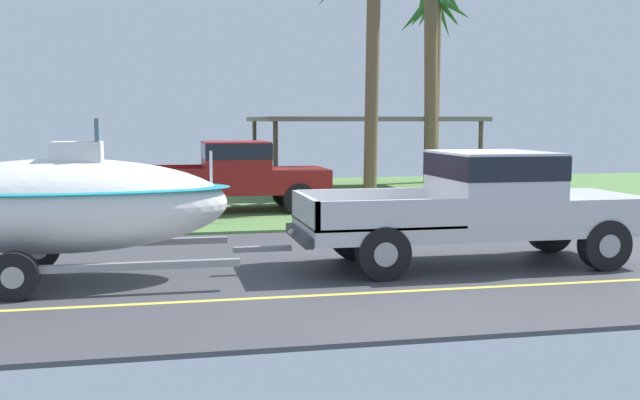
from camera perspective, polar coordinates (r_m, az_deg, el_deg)
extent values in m
cube|color=#424247|center=(12.45, 6.97, -5.00)|extent=(36.00, 8.00, 0.06)
cube|color=#567F42|center=(23.02, -1.97, 0.15)|extent=(36.00, 14.00, 0.11)
cube|color=#DBCC4C|center=(10.79, 10.10, -6.57)|extent=(34.20, 0.12, 0.01)
cube|color=silver|center=(12.51, 11.16, -1.95)|extent=(5.50, 1.94, 0.22)
cube|color=silver|center=(13.38, 19.01, -0.36)|extent=(1.54, 1.94, 0.38)
cube|color=silver|center=(12.60, 12.83, 1.08)|extent=(1.65, 1.94, 1.10)
cube|color=black|center=(12.57, 12.87, 2.53)|extent=(1.67, 1.96, 0.38)
cube|color=gray|center=(11.96, 4.13, -1.59)|extent=(2.31, 1.94, 0.04)
cube|color=silver|center=(12.82, 2.98, -0.15)|extent=(2.31, 0.08, 0.45)
cube|color=silver|center=(11.05, 5.47, -1.15)|extent=(2.31, 0.08, 0.45)
cube|color=silver|center=(11.67, -1.13, -0.74)|extent=(0.08, 1.94, 0.45)
cube|color=#333338|center=(11.71, -1.60, -2.68)|extent=(0.12, 1.74, 0.16)
sphere|color=#B2B2B7|center=(11.68, -2.18, -2.45)|extent=(0.10, 0.10, 0.10)
cylinder|color=black|center=(14.14, 16.88, -2.13)|extent=(0.80, 0.28, 0.80)
cylinder|color=#9E9EA3|center=(14.14, 16.88, -2.13)|extent=(0.36, 0.29, 0.36)
cylinder|color=black|center=(12.68, 20.62, -3.17)|extent=(0.80, 0.28, 0.80)
cylinder|color=#9E9EA3|center=(12.68, 20.62, -3.17)|extent=(0.36, 0.29, 0.36)
cylinder|color=black|center=(12.80, 2.55, -2.71)|extent=(0.80, 0.28, 0.80)
cylinder|color=#9E9EA3|center=(12.80, 2.55, -2.71)|extent=(0.36, 0.29, 0.36)
cylinder|color=black|center=(11.17, 4.77, -4.00)|extent=(0.80, 0.28, 0.80)
cylinder|color=#9E9EA3|center=(11.17, 4.77, -4.00)|extent=(0.36, 0.29, 0.36)
cube|color=gray|center=(11.65, -4.37, -3.68)|extent=(0.90, 0.10, 0.08)
cube|color=gray|center=(12.63, -18.21, -3.21)|extent=(4.91, 0.12, 0.10)
cube|color=gray|center=(10.64, -19.37, -4.93)|extent=(4.91, 0.12, 0.10)
cylinder|color=black|center=(12.76, -20.37, -3.47)|extent=(0.64, 0.22, 0.64)
cylinder|color=#9E9EA3|center=(12.76, -20.37, -3.47)|extent=(0.29, 0.23, 0.29)
cylinder|color=black|center=(10.67, -22.03, -5.33)|extent=(0.64, 0.22, 0.64)
cylinder|color=#9E9EA3|center=(10.67, -22.03, -5.33)|extent=(0.29, 0.23, 0.29)
ellipsoid|color=white|center=(11.53, -18.86, -0.41)|extent=(4.77, 1.92, 1.36)
ellipsoid|color=teal|center=(11.51, -18.90, 0.77)|extent=(4.87, 1.96, 0.12)
cube|color=silver|center=(11.46, -17.78, 2.58)|extent=(0.70, 0.60, 0.65)
cube|color=slate|center=(11.42, -16.35, 5.00)|extent=(0.06, 0.56, 0.36)
cylinder|color=silver|center=(11.43, -8.20, 2.42)|extent=(0.04, 0.04, 0.50)
cube|color=maroon|center=(19.27, -7.46, 0.87)|extent=(5.33, 1.98, 0.22)
cube|color=maroon|center=(19.50, -1.84, 1.86)|extent=(1.49, 1.98, 0.38)
cube|color=maroon|center=(19.26, -6.38, 2.81)|extent=(1.60, 1.98, 1.07)
cube|color=black|center=(19.25, -6.39, 3.72)|extent=(1.62, 2.00, 0.38)
cube|color=#621111|center=(19.20, -12.07, 1.16)|extent=(2.24, 1.98, 0.04)
cube|color=maroon|center=(20.14, -12.09, 1.96)|extent=(2.24, 0.08, 0.45)
cube|color=maroon|center=(18.24, -12.09, 1.55)|extent=(2.24, 0.08, 0.45)
cube|color=maroon|center=(19.22, -15.31, 1.69)|extent=(0.08, 1.98, 0.45)
cube|color=#333338|center=(19.26, -15.57, 0.51)|extent=(0.12, 1.79, 0.16)
sphere|color=#B2B2B7|center=(19.26, -15.93, 0.65)|extent=(0.10, 0.10, 0.10)
cylinder|color=black|center=(20.39, -2.48, 0.54)|extent=(0.80, 0.28, 0.80)
cylinder|color=#9E9EA3|center=(20.39, -2.48, 0.54)|extent=(0.36, 0.29, 0.36)
cylinder|color=black|center=(18.67, -1.58, 0.04)|extent=(0.80, 0.28, 0.80)
cylinder|color=#9E9EA3|center=(18.67, -1.58, 0.04)|extent=(0.36, 0.29, 0.36)
cylinder|color=black|center=(20.11, -12.37, 0.33)|extent=(0.80, 0.28, 0.80)
cylinder|color=#9E9EA3|center=(20.11, -12.37, 0.33)|extent=(0.36, 0.29, 0.36)
cylinder|color=black|center=(18.36, -12.40, -0.20)|extent=(0.80, 0.28, 0.80)
cylinder|color=#9E9EA3|center=(18.36, -12.40, -0.20)|extent=(0.36, 0.29, 0.36)
cube|color=#99999E|center=(18.05, -19.06, -0.07)|extent=(4.52, 1.76, 0.70)
cube|color=black|center=(18.03, -19.84, 1.81)|extent=(2.53, 1.62, 0.50)
cylinder|color=black|center=(18.74, -14.08, -0.33)|extent=(0.66, 0.22, 0.66)
cylinder|color=#9E9EA3|center=(18.74, -14.08, -0.33)|extent=(0.30, 0.23, 0.30)
cylinder|color=black|center=(17.16, -14.26, -0.90)|extent=(0.66, 0.22, 0.66)
cylinder|color=#9E9EA3|center=(17.16, -14.26, -0.90)|extent=(0.30, 0.23, 0.30)
cylinder|color=#4C4238|center=(28.11, 7.95, 3.53)|extent=(0.14, 0.14, 2.31)
cylinder|color=#4C4238|center=(23.63, 11.97, 3.00)|extent=(0.14, 0.14, 2.31)
cylinder|color=#4C4238|center=(26.63, -4.94, 3.43)|extent=(0.14, 0.14, 2.31)
cylinder|color=#4C4238|center=(21.84, -3.36, 2.89)|extent=(0.14, 0.14, 2.31)
cube|color=#6B665B|center=(24.83, 3.02, 6.09)|extent=(6.81, 5.34, 0.14)
cylinder|color=brown|center=(19.65, 3.94, 9.07)|extent=(0.35, 0.67, 6.80)
cylinder|color=brown|center=(28.36, 8.57, 8.14)|extent=(0.43, 0.54, 6.87)
cone|color=#286028|center=(28.85, 9.56, 13.84)|extent=(1.35, 0.58, 1.38)
cone|color=#286028|center=(29.16, 9.21, 13.42)|extent=(1.28, 1.24, 1.63)
cone|color=#286028|center=(29.23, 8.65, 14.08)|extent=(0.80, 1.42, 1.06)
cone|color=#286028|center=(29.04, 7.73, 13.90)|extent=(1.04, 1.53, 1.33)
cone|color=#286028|center=(28.61, 7.39, 13.76)|extent=(1.59, 0.94, 1.58)
cone|color=#286028|center=(28.25, 8.05, 13.91)|extent=(1.24, 0.94, 1.44)
cone|color=#286028|center=(27.94, 8.51, 14.32)|extent=(1.11, 1.64, 1.26)
cone|color=#286028|center=(27.95, 9.91, 14.15)|extent=(1.09, 2.02, 1.40)
cone|color=#286028|center=(28.43, 9.51, 13.96)|extent=(0.99, 0.99, 1.28)
cylinder|color=brown|center=(22.74, 8.34, 8.43)|extent=(0.40, 0.70, 6.67)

